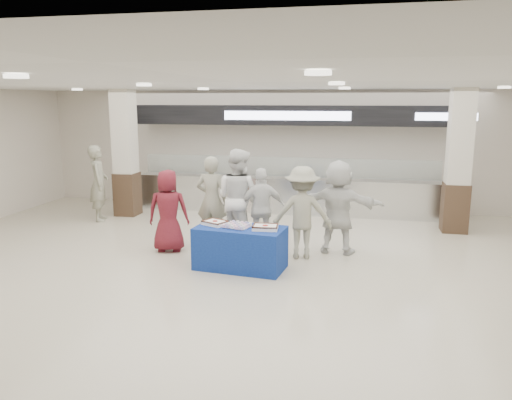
% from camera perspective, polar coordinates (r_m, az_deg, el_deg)
% --- Properties ---
extents(ground, '(14.00, 14.00, 0.00)m').
position_cam_1_polar(ground, '(8.27, -2.09, -9.44)').
color(ground, beige).
rests_on(ground, ground).
extents(serving_line, '(8.70, 0.85, 2.80)m').
position_cam_1_polar(serving_line, '(13.15, 3.65, 3.57)').
color(serving_line, silver).
rests_on(serving_line, ground).
extents(column_left, '(0.55, 0.55, 3.20)m').
position_cam_1_polar(column_left, '(13.18, -14.69, 4.87)').
color(column_left, '#342317').
rests_on(column_left, ground).
extents(column_right, '(0.55, 0.55, 3.20)m').
position_cam_1_polar(column_right, '(11.96, 22.11, 3.78)').
color(column_right, '#342317').
rests_on(column_right, ground).
extents(display_table, '(1.63, 0.95, 0.75)m').
position_cam_1_polar(display_table, '(8.84, -1.81, -5.50)').
color(display_table, navy).
rests_on(display_table, ground).
extents(sheet_cake_left, '(0.50, 0.46, 0.09)m').
position_cam_1_polar(sheet_cake_left, '(8.93, -4.70, -2.55)').
color(sheet_cake_left, white).
rests_on(sheet_cake_left, display_table).
extents(sheet_cake_right, '(0.45, 0.36, 0.09)m').
position_cam_1_polar(sheet_cake_right, '(8.58, 1.08, -3.09)').
color(sheet_cake_right, white).
rests_on(sheet_cake_right, display_table).
extents(cupcake_tray, '(0.50, 0.43, 0.07)m').
position_cam_1_polar(cupcake_tray, '(8.73, -2.16, -2.91)').
color(cupcake_tray, silver).
rests_on(cupcake_tray, display_table).
extents(civilian_maroon, '(0.88, 0.67, 1.62)m').
position_cam_1_polar(civilian_maroon, '(9.89, -9.99, -1.22)').
color(civilian_maroon, maroon).
rests_on(civilian_maroon, ground).
extents(soldier_a, '(0.67, 0.45, 1.81)m').
position_cam_1_polar(soldier_a, '(10.37, -5.07, 0.04)').
color(soldier_a, gray).
rests_on(soldier_a, ground).
extents(chef_tall, '(1.19, 1.08, 1.99)m').
position_cam_1_polar(chef_tall, '(10.06, -2.07, 0.23)').
color(chef_tall, white).
rests_on(chef_tall, ground).
extents(chef_short, '(1.04, 0.72, 1.63)m').
position_cam_1_polar(chef_short, '(9.90, 0.68, -1.00)').
color(chef_short, white).
rests_on(chef_short, ground).
extents(soldier_b, '(1.21, 0.81, 1.74)m').
position_cam_1_polar(soldier_b, '(9.35, 5.28, -1.45)').
color(soldier_b, gray).
rests_on(soldier_b, ground).
extents(civilian_white, '(1.75, 0.73, 1.83)m').
position_cam_1_polar(civilian_white, '(9.73, 9.37, -0.78)').
color(civilian_white, white).
rests_on(civilian_white, ground).
extents(soldier_bg, '(0.68, 0.80, 1.86)m').
position_cam_1_polar(soldier_bg, '(12.83, -17.53, 1.84)').
color(soldier_bg, gray).
rests_on(soldier_bg, ground).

